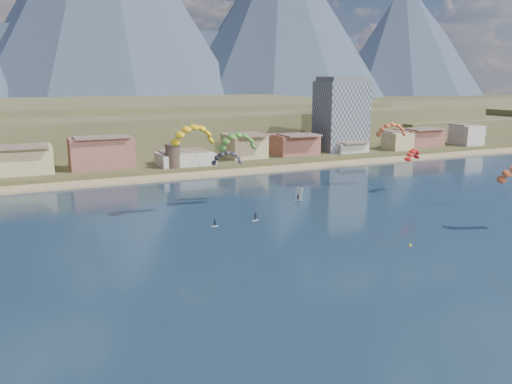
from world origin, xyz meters
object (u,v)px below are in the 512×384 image
watchtower (173,156)px  kitesurfer_yellow (193,132)px  buoy (410,245)px  kitesurfer_green (238,139)px  apartment_tower (341,114)px  windsurfer (299,196)px

watchtower → kitesurfer_yellow: bearing=-100.6°
kitesurfer_yellow → buoy: kitesurfer_yellow is taller
buoy → kitesurfer_green: bearing=112.4°
kitesurfer_green → buoy: (18.76, -45.49, -17.75)m
apartment_tower → windsurfer: apartment_tower is taller
apartment_tower → kitesurfer_green: bearing=-138.5°
kitesurfer_green → windsurfer: size_ratio=6.07×
apartment_tower → kitesurfer_yellow: apartment_tower is taller
kitesurfer_yellow → buoy: 55.99m
apartment_tower → kitesurfer_yellow: size_ratio=1.32×
watchtower → kitesurfer_yellow: size_ratio=0.36×
kitesurfer_green → windsurfer: 24.49m
kitesurfer_yellow → buoy: bearing=-51.6°
apartment_tower → kitesurfer_green: 103.50m
watchtower → windsurfer: size_ratio=2.29×
buoy → kitesurfer_yellow: bearing=128.4°
watchtower → windsurfer: watchtower is taller
apartment_tower → buoy: apartment_tower is taller
apartment_tower → kitesurfer_green: size_ratio=1.41×
kitesurfer_yellow → windsurfer: (31.46, 3.98, -19.60)m
windsurfer → buoy: 44.79m
kitesurfer_green → buoy: kitesurfer_green is taller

